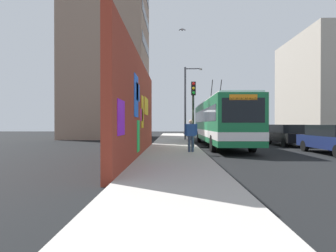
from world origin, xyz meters
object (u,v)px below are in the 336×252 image
(parked_car_silver, at_px, (263,132))
(traffic_light, at_px, (193,103))
(city_bus, at_px, (220,121))
(parked_car_black, at_px, (288,135))
(parked_car_navy, at_px, (334,139))
(street_lamp, at_px, (187,98))
(pedestrian_at_curb, at_px, (191,133))

(parked_car_silver, bearing_deg, traffic_light, 139.55)
(city_bus, xyz_separation_m, parked_car_black, (0.65, -5.20, -1.00))
(parked_car_navy, xyz_separation_m, traffic_light, (2.41, 7.35, 2.11))
(parked_car_navy, distance_m, parked_car_silver, 11.03)
(city_bus, relative_size, parked_car_black, 2.85)
(parked_car_black, distance_m, traffic_light, 8.32)
(parked_car_navy, height_order, parked_car_black, same)
(parked_car_navy, height_order, street_lamp, street_lamp)
(parked_car_black, distance_m, street_lamp, 9.55)
(city_bus, xyz_separation_m, parked_car_navy, (-5.05, -5.20, -1.00))
(parked_car_black, distance_m, parked_car_silver, 5.33)
(parked_car_navy, distance_m, traffic_light, 8.02)
(parked_car_silver, relative_size, street_lamp, 0.61)
(parked_car_navy, xyz_separation_m, pedestrian_at_curb, (-0.27, 7.69, 0.32))
(pedestrian_at_curb, height_order, traffic_light, traffic_light)
(parked_car_navy, bearing_deg, pedestrian_at_curb, 92.04)
(city_bus, distance_m, pedestrian_at_curb, 5.92)
(city_bus, xyz_separation_m, parked_car_silver, (5.98, -5.20, -1.00))
(pedestrian_at_curb, xyz_separation_m, traffic_light, (2.69, -0.34, 1.79))
(parked_car_black, xyz_separation_m, pedestrian_at_curb, (-5.97, 7.69, 0.32))
(parked_car_navy, xyz_separation_m, parked_car_black, (5.70, 0.00, -0.00))
(parked_car_silver, relative_size, traffic_light, 1.01)
(city_bus, relative_size, parked_car_silver, 3.03)
(parked_car_silver, bearing_deg, pedestrian_at_curb, 145.78)
(city_bus, height_order, parked_car_silver, city_bus)
(traffic_light, bearing_deg, parked_car_silver, -40.45)
(parked_car_navy, height_order, pedestrian_at_curb, pedestrian_at_curb)
(pedestrian_at_curb, relative_size, traffic_light, 0.41)
(parked_car_silver, distance_m, traffic_light, 11.52)
(city_bus, bearing_deg, parked_car_silver, -41.01)
(traffic_light, bearing_deg, pedestrian_at_curb, 172.82)
(city_bus, bearing_deg, parked_car_navy, -134.17)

